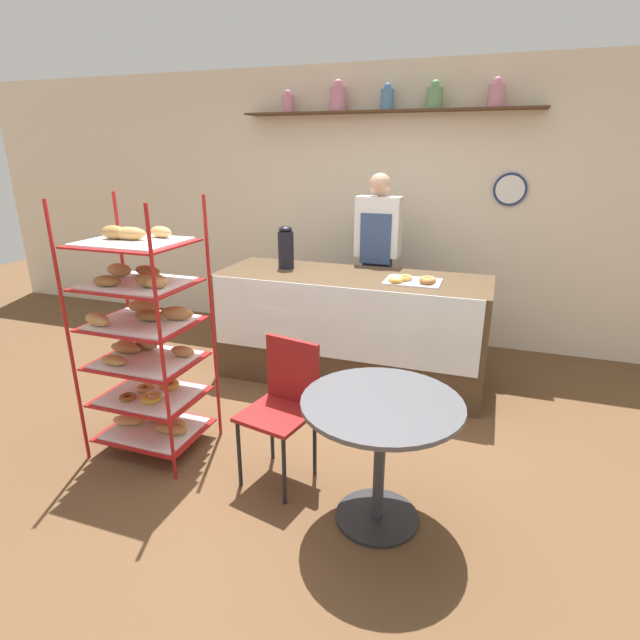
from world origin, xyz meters
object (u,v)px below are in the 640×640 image
pastry_rack (144,339)px  donut_tray_counter (410,280)px  cafe_table (381,431)px  person_worker (377,260)px  cafe_chair (285,397)px  coffee_carafe (286,248)px

pastry_rack → donut_tray_counter: size_ratio=3.84×
cafe_table → pastry_rack: bearing=172.6°
pastry_rack → person_worker: 2.31m
person_worker → cafe_chair: size_ratio=2.00×
pastry_rack → cafe_table: pastry_rack is taller
pastry_rack → cafe_chair: 0.99m
pastry_rack → coffee_carafe: 1.62m
person_worker → cafe_table: bearing=-76.0°
pastry_rack → person_worker: person_worker is taller
donut_tray_counter → cafe_table: bearing=-84.7°
person_worker → cafe_chair: (-0.07, -2.05, -0.42)m
person_worker → coffee_carafe: size_ratio=4.64×
donut_tray_counter → cafe_chair: bearing=-109.2°
cafe_chair → donut_tray_counter: donut_tray_counter is taller
pastry_rack → cafe_chair: pastry_rack is taller
pastry_rack → coffee_carafe: bearing=78.2°
person_worker → cafe_table: size_ratio=2.09×
donut_tray_counter → coffee_carafe: bearing=172.4°
cafe_table → donut_tray_counter: donut_tray_counter is taller
coffee_carafe → donut_tray_counter: size_ratio=0.86×
coffee_carafe → cafe_table: bearing=-54.2°
cafe_table → cafe_chair: (-0.63, 0.22, -0.02)m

